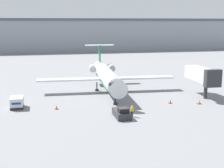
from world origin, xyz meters
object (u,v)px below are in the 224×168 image
at_px(traffic_cone_mid, 199,102).
at_px(jet_bridge, 202,75).
at_px(traffic_cone_right, 170,101).
at_px(luggage_cart, 17,103).
at_px(traffic_cone_left, 56,107).
at_px(pushback_tug, 122,113).
at_px(airplane_main, 107,76).
at_px(worker_near_tug, 132,111).

bearing_deg(traffic_cone_mid, jet_bridge, 59.38).
distance_m(traffic_cone_mid, jet_bridge, 7.51).
distance_m(traffic_cone_right, jet_bridge, 10.06).
xyz_separation_m(luggage_cart, traffic_cone_left, (6.80, -2.32, -0.64)).
xyz_separation_m(traffic_cone_left, jet_bridge, (29.46, 3.36, 4.10)).
bearing_deg(pushback_tug, luggage_cart, 151.05).
distance_m(airplane_main, luggage_cart, 20.88).
xyz_separation_m(traffic_cone_left, traffic_cone_right, (21.11, -0.51, 0.04)).
bearing_deg(worker_near_tug, pushback_tug, 178.03).
relative_size(airplane_main, worker_near_tug, 16.22).
relative_size(traffic_cone_right, jet_bridge, 0.08).
bearing_deg(jet_bridge, traffic_cone_right, -155.14).
bearing_deg(traffic_cone_left, traffic_cone_right, -1.39).
distance_m(pushback_tug, traffic_cone_mid, 16.95).
bearing_deg(pushback_tug, traffic_cone_left, 145.15).
bearing_deg(traffic_cone_right, traffic_cone_mid, -16.71).
height_order(luggage_cart, traffic_cone_mid, luggage_cart).
bearing_deg(traffic_cone_left, luggage_cart, 161.17).
xyz_separation_m(pushback_tug, traffic_cone_left, (-10.05, 7.00, -0.32)).
xyz_separation_m(luggage_cart, worker_near_tug, (18.52, -9.38, 0.00)).
height_order(worker_near_tug, traffic_cone_mid, worker_near_tug).
distance_m(worker_near_tug, jet_bridge, 20.86).
xyz_separation_m(worker_near_tug, traffic_cone_mid, (14.54, 5.00, -0.65)).
height_order(airplane_main, traffic_cone_right, airplane_main).
xyz_separation_m(airplane_main, jet_bridge, (17.99, -8.76, 0.90)).
bearing_deg(jet_bridge, traffic_cone_mid, -120.62).
relative_size(pushback_tug, luggage_cart, 1.41).
bearing_deg(traffic_cone_left, airplane_main, 46.56).
bearing_deg(worker_near_tug, traffic_cone_mid, 18.99).
relative_size(luggage_cart, worker_near_tug, 1.76).
relative_size(airplane_main, pushback_tug, 6.56).
relative_size(worker_near_tug, traffic_cone_mid, 2.61).
height_order(luggage_cart, traffic_cone_left, luggage_cart).
bearing_deg(luggage_cart, airplane_main, 28.19).
bearing_deg(luggage_cart, jet_bridge, 1.64).
distance_m(traffic_cone_left, traffic_cone_mid, 26.34).
relative_size(luggage_cart, traffic_cone_right, 4.13).
distance_m(worker_near_tug, traffic_cone_mid, 15.39).
relative_size(traffic_cone_mid, jet_bridge, 0.07).
bearing_deg(airplane_main, traffic_cone_left, -133.44).
bearing_deg(pushback_tug, jet_bridge, 28.08).
height_order(airplane_main, traffic_cone_left, airplane_main).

